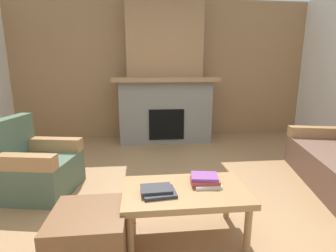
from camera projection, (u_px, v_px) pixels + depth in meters
The scene contains 8 objects.
ground at pixel (188, 208), 2.58m from camera, with size 9.00×9.00×0.00m, color #9E754C.
wall_back_wood_panel at pixel (163, 70), 5.20m from camera, with size 6.00×0.12×2.70m, color #997047.
fireplace at pixel (164, 80), 4.88m from camera, with size 1.90×0.82×2.70m.
armchair at pixel (34, 167), 2.87m from camera, with size 0.88×0.88×0.85m.
coffee_table at pixel (185, 195), 2.07m from camera, with size 1.00×0.60×0.43m.
ottoman at pixel (90, 237), 1.83m from camera, with size 0.52×0.52×0.40m, color brown.
book_stack_near_edge at pixel (158, 191), 1.98m from camera, with size 0.28×0.23×0.05m.
book_stack_center at pixel (205, 180), 2.13m from camera, with size 0.24×0.23×0.08m.
Camera 1 is at (-0.44, -2.31, 1.38)m, focal length 27.31 mm.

